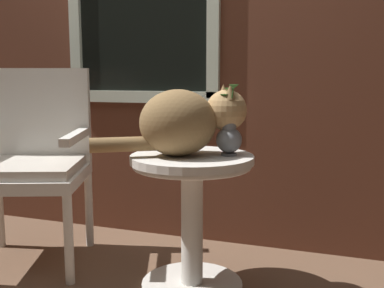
% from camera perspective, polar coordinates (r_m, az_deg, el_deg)
% --- Properties ---
extents(ground_plane, '(6.00, 6.00, 0.00)m').
position_cam_1_polar(ground_plane, '(2.28, -7.69, -16.88)').
color(ground_plane, brown).
extents(back_wall, '(4.00, 0.07, 2.60)m').
position_cam_1_polar(back_wall, '(2.73, -1.50, 15.42)').
color(back_wall, '#562D1E').
rests_on(back_wall, ground_plane).
extents(wicker_side_table, '(0.55, 0.55, 0.62)m').
position_cam_1_polar(wicker_side_table, '(2.08, 0.00, -7.11)').
color(wicker_side_table, silver).
rests_on(wicker_side_table, ground_plane).
extents(wicker_chair, '(0.71, 0.70, 1.01)m').
position_cam_1_polar(wicker_chair, '(2.55, -19.25, -1.32)').
color(wicker_chair, silver).
rests_on(wicker_chair, ground_plane).
extents(cat, '(0.62, 0.44, 0.31)m').
position_cam_1_polar(cat, '(2.01, -0.86, 2.87)').
color(cat, olive).
rests_on(cat, wicker_side_table).
extents(pewter_vase_with_ivy, '(0.11, 0.12, 0.31)m').
position_cam_1_polar(pewter_vase_with_ivy, '(2.02, 4.62, 1.21)').
color(pewter_vase_with_ivy, slate).
rests_on(pewter_vase_with_ivy, wicker_side_table).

